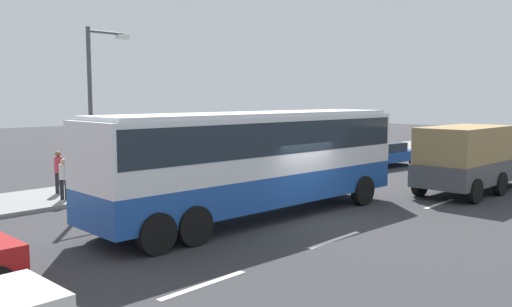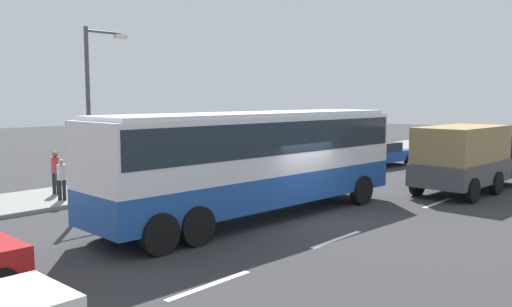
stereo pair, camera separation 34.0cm
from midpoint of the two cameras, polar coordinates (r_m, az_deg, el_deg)
ground_plane at (r=17.86m, az=4.58°, el=-6.94°), size 120.00×120.00×0.00m
sidewalk_curb at (r=24.48m, az=-13.09°, el=-3.35°), size 80.00×4.00×0.15m
lane_centreline at (r=13.70m, az=2.84°, el=-10.95°), size 28.89×0.16×0.01m
coach_bus at (r=17.53m, az=-0.52°, el=0.06°), size 11.99×3.35×3.51m
cargo_truck at (r=24.40m, az=21.63°, el=-0.21°), size 7.23×2.79×2.81m
car_blue_saloon at (r=31.53m, az=12.69°, el=-0.02°), size 4.94×2.37×1.40m
pedestrian_near_curb at (r=22.74m, az=-21.06°, el=-1.61°), size 0.32×0.32×1.71m
pedestrian_at_crossing at (r=21.28m, az=-20.53°, el=-2.34°), size 0.32×0.32×1.56m
street_lamp at (r=21.07m, az=-17.50°, el=5.46°), size 1.82×0.24×6.45m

